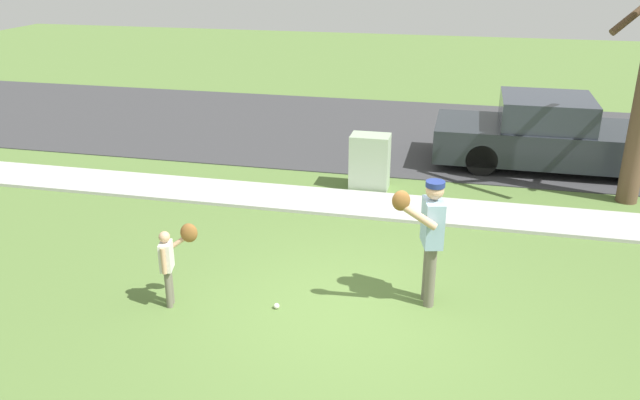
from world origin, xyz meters
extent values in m
plane|color=#567538|center=(0.00, 3.50, 0.00)|extent=(48.00, 48.00, 0.00)
cube|color=#B2B2AD|center=(0.00, 3.60, 0.03)|extent=(36.00, 1.20, 0.06)
cube|color=#38383A|center=(0.00, 8.60, 0.01)|extent=(36.00, 6.80, 0.02)
cylinder|color=#6B6656|center=(0.93, 0.39, 0.42)|extent=(0.13, 0.13, 0.85)
cylinder|color=#6B6656|center=(0.89, 0.55, 0.42)|extent=(0.13, 0.13, 0.85)
cube|color=#8CADC6|center=(0.91, 0.47, 1.15)|extent=(0.32, 0.45, 0.60)
sphere|color=tan|center=(0.91, 0.47, 1.58)|extent=(0.23, 0.23, 0.23)
cylinder|color=navy|center=(0.91, 0.47, 1.66)|extent=(0.24, 0.24, 0.07)
cylinder|color=tan|center=(0.73, 0.17, 1.36)|extent=(0.53, 0.22, 0.40)
ellipsoid|color=brown|center=(0.54, 0.12, 1.55)|extent=(0.25, 0.19, 0.26)
cylinder|color=tan|center=(0.85, 0.72, 1.16)|extent=(0.10, 0.10, 0.56)
cylinder|color=#6B6656|center=(-2.37, -0.30, 0.26)|extent=(0.08, 0.08, 0.53)
cylinder|color=#6B6656|center=(-2.35, -0.40, 0.26)|extent=(0.08, 0.08, 0.53)
cube|color=silver|center=(-2.36, -0.35, 0.71)|extent=(0.20, 0.28, 0.37)
sphere|color=tan|center=(-2.36, -0.35, 0.98)|extent=(0.14, 0.14, 0.14)
cylinder|color=tan|center=(-2.24, -0.16, 0.85)|extent=(0.33, 0.14, 0.25)
ellipsoid|color=brown|center=(-2.12, -0.13, 0.96)|extent=(0.25, 0.19, 0.26)
cylinder|color=tan|center=(-2.32, -0.51, 0.72)|extent=(0.06, 0.06, 0.35)
sphere|color=white|center=(-0.98, -0.13, 0.04)|extent=(0.07, 0.07, 0.07)
cube|color=#9EB293|center=(-0.50, 4.52, 0.53)|extent=(0.73, 0.50, 1.07)
cube|color=#23282D|center=(3.21, 6.64, 0.55)|extent=(5.20, 1.95, 0.70)
cube|color=#2D333D|center=(2.82, 6.64, 1.20)|extent=(1.82, 1.79, 0.60)
cylinder|color=black|center=(4.82, 7.51, 0.34)|extent=(0.64, 0.22, 0.64)
cylinder|color=black|center=(1.60, 7.51, 0.34)|extent=(0.64, 0.22, 0.64)
cylinder|color=black|center=(1.60, 5.78, 0.34)|extent=(0.64, 0.22, 0.64)
camera|label=1|loc=(1.20, -7.06, 4.40)|focal=36.15mm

